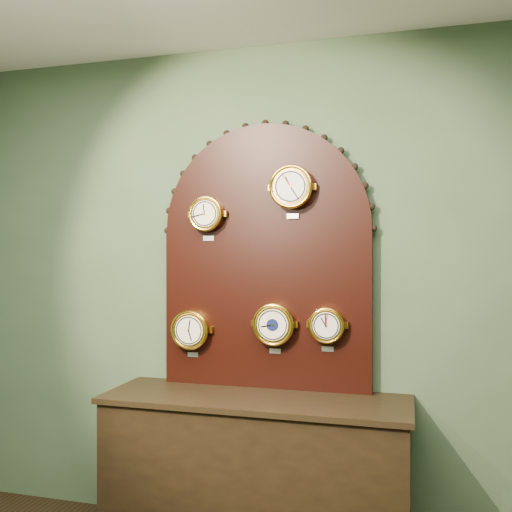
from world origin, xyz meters
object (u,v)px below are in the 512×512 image
(arabic_clock, at_px, (291,187))
(shop_counter, at_px, (255,477))
(tide_clock, at_px, (327,325))
(display_board, at_px, (265,248))
(barometer, at_px, (274,324))
(roman_clock, at_px, (207,214))
(hygrometer, at_px, (191,330))

(arabic_clock, bearing_deg, shop_counter, -137.34)
(shop_counter, height_order, tide_clock, tide_clock)
(display_board, bearing_deg, barometer, -45.43)
(arabic_clock, distance_m, tide_clock, 0.78)
(roman_clock, distance_m, barometer, 0.74)
(shop_counter, height_order, hygrometer, hygrometer)
(arabic_clock, height_order, hygrometer, arabic_clock)
(display_board, xyz_separation_m, barometer, (0.07, -0.07, -0.43))
(arabic_clock, relative_size, hygrometer, 1.05)
(roman_clock, distance_m, arabic_clock, 0.52)
(roman_clock, relative_size, barometer, 0.89)
(shop_counter, xyz_separation_m, arabic_clock, (0.17, 0.15, 1.56))
(arabic_clock, bearing_deg, hygrometer, 179.97)
(hygrometer, xyz_separation_m, barometer, (0.50, -0.00, 0.05))
(display_board, xyz_separation_m, arabic_clock, (0.17, -0.07, 0.33))
(shop_counter, relative_size, display_board, 1.05)
(display_board, height_order, roman_clock, display_board)
(display_board, height_order, arabic_clock, display_board)
(hygrometer, distance_m, tide_clock, 0.79)
(roman_clock, relative_size, arabic_clock, 0.87)
(display_board, relative_size, tide_clock, 6.17)
(display_board, bearing_deg, tide_clock, -10.30)
(shop_counter, distance_m, arabic_clock, 1.57)
(barometer, distance_m, tide_clock, 0.30)
(barometer, height_order, tide_clock, barometer)
(tide_clock, bearing_deg, barometer, -179.77)
(tide_clock, bearing_deg, hygrometer, -179.94)
(tide_clock, bearing_deg, display_board, 169.70)
(shop_counter, xyz_separation_m, barometer, (0.07, 0.15, 0.80))
(arabic_clock, bearing_deg, display_board, 158.03)
(shop_counter, height_order, arabic_clock, arabic_clock)
(tide_clock, bearing_deg, roman_clock, -179.98)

